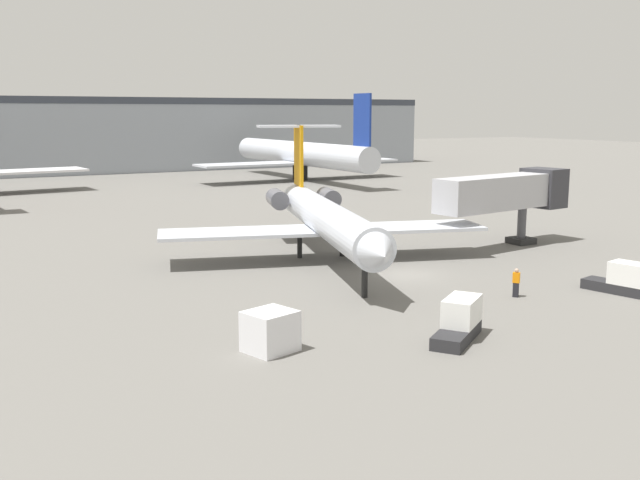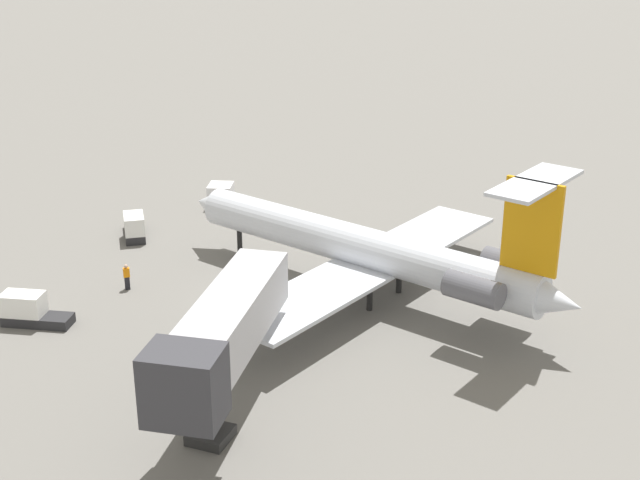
% 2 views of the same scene
% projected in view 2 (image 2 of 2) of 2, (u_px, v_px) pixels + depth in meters
% --- Properties ---
extents(ground_plane, '(400.00, 400.00, 0.10)m').
position_uv_depth(ground_plane, '(255.00, 295.00, 53.76)').
color(ground_plane, '#66635E').
extents(regional_jet, '(23.70, 27.73, 9.49)m').
position_uv_depth(regional_jet, '(372.00, 248.00, 52.20)').
color(regional_jet, silver).
rests_on(regional_jet, ground_plane).
extents(jet_bridge, '(13.31, 4.79, 6.00)m').
position_uv_depth(jet_bridge, '(219.00, 339.00, 39.07)').
color(jet_bridge, '#ADADB2').
rests_on(jet_bridge, ground_plane).
extents(ground_crew_marshaller, '(0.45, 0.48, 1.69)m').
position_uv_depth(ground_crew_marshaller, '(127.00, 277.00, 54.11)').
color(ground_crew_marshaller, black).
rests_on(ground_crew_marshaller, ground_plane).
extents(baggage_tug_lead, '(4.08, 3.45, 1.90)m').
position_uv_depth(baggage_tug_lead, '(134.00, 227.00, 62.47)').
color(baggage_tug_lead, '#262628').
rests_on(baggage_tug_lead, ground_plane).
extents(baggage_tug_trailing, '(2.26, 4.21, 1.90)m').
position_uv_depth(baggage_tug_trailing, '(30.00, 311.00, 49.61)').
color(baggage_tug_trailing, '#262628').
rests_on(baggage_tug_trailing, ground_plane).
extents(cargo_container_uld, '(2.52, 2.40, 1.84)m').
position_uv_depth(cargo_container_uld, '(221.00, 195.00, 69.06)').
color(cargo_container_uld, silver).
rests_on(cargo_container_uld, ground_plane).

